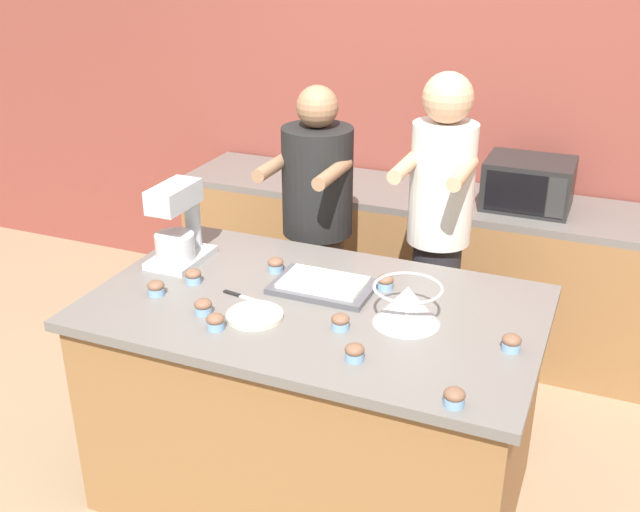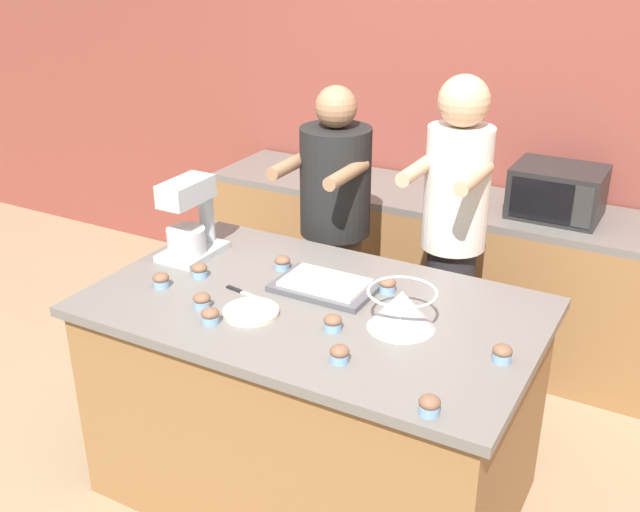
# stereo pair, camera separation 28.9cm
# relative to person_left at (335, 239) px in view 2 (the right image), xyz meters

# --- Properties ---
(ground_plane) EXTENTS (16.00, 16.00, 0.00)m
(ground_plane) POSITION_rel_person_left_xyz_m (0.32, -0.78, -0.83)
(ground_plane) COLOR #937A5B
(back_wall) EXTENTS (10.00, 0.06, 2.70)m
(back_wall) POSITION_rel_person_left_xyz_m (0.32, 1.08, 0.52)
(back_wall) COLOR brown
(back_wall) RESTS_ON ground_plane
(island_counter) EXTENTS (1.75, 1.06, 0.92)m
(island_counter) POSITION_rel_person_left_xyz_m (0.32, -0.78, -0.37)
(island_counter) COLOR olive
(island_counter) RESTS_ON ground_plane
(back_counter) EXTENTS (2.80, 0.60, 0.88)m
(back_counter) POSITION_rel_person_left_xyz_m (0.32, 0.73, -0.39)
(back_counter) COLOR olive
(back_counter) RESTS_ON ground_plane
(person_left) EXTENTS (0.36, 0.51, 1.60)m
(person_left) POSITION_rel_person_left_xyz_m (0.00, 0.00, 0.00)
(person_left) COLOR brown
(person_left) RESTS_ON ground_plane
(person_right) EXTENTS (0.31, 0.49, 1.70)m
(person_right) POSITION_rel_person_left_xyz_m (0.61, -0.00, 0.08)
(person_right) COLOR #232328
(person_right) RESTS_ON ground_plane
(stand_mixer) EXTENTS (0.20, 0.30, 0.36)m
(stand_mixer) POSITION_rel_person_left_xyz_m (-0.38, -0.64, 0.24)
(stand_mixer) COLOR #B2B7BC
(stand_mixer) RESTS_ON island_counter
(mixing_bowl) EXTENTS (0.26, 0.26, 0.15)m
(mixing_bowl) POSITION_rel_person_left_xyz_m (0.69, -0.79, 0.16)
(mixing_bowl) COLOR #BCBCC1
(mixing_bowl) RESTS_ON island_counter
(baking_tray) EXTENTS (0.41, 0.27, 0.04)m
(baking_tray) POSITION_rel_person_left_xyz_m (0.30, -0.66, 0.10)
(baking_tray) COLOR #4C4C51
(baking_tray) RESTS_ON island_counter
(microwave_oven) EXTENTS (0.45, 0.36, 0.26)m
(microwave_oven) POSITION_rel_person_left_xyz_m (0.91, 0.73, 0.18)
(microwave_oven) COLOR black
(microwave_oven) RESTS_ON back_counter
(small_plate) EXTENTS (0.22, 0.22, 0.02)m
(small_plate) POSITION_rel_person_left_xyz_m (0.15, -0.97, 0.09)
(small_plate) COLOR beige
(small_plate) RESTS_ON island_counter
(knife) EXTENTS (0.22, 0.05, 0.01)m
(knife) POSITION_rel_person_left_xyz_m (0.04, -0.85, 0.08)
(knife) COLOR #BCBCC1
(knife) RESTS_ON island_counter
(cupcake_0) EXTENTS (0.07, 0.07, 0.06)m
(cupcake_0) POSITION_rel_person_left_xyz_m (-0.29, -0.96, 0.11)
(cupcake_0) COLOR #759EC6
(cupcake_0) RESTS_ON island_counter
(cupcake_1) EXTENTS (0.07, 0.07, 0.06)m
(cupcake_1) POSITION_rel_person_left_xyz_m (0.05, -0.57, 0.11)
(cupcake_1) COLOR #759EC6
(cupcake_1) RESTS_ON island_counter
(cupcake_2) EXTENTS (0.07, 0.07, 0.06)m
(cupcake_2) POSITION_rel_person_left_xyz_m (-0.22, -0.81, 0.11)
(cupcake_2) COLOR #759EC6
(cupcake_2) RESTS_ON island_counter
(cupcake_3) EXTENTS (0.07, 0.07, 0.06)m
(cupcake_3) POSITION_rel_person_left_xyz_m (0.60, -1.11, 0.11)
(cupcake_3) COLOR #759EC6
(cupcake_3) RESTS_ON island_counter
(cupcake_4) EXTENTS (0.07, 0.07, 0.06)m
(cupcake_4) POSITION_rel_person_left_xyz_m (0.48, -0.93, 0.11)
(cupcake_4) COLOR #759EC6
(cupcake_4) RESTS_ON island_counter
(cupcake_5) EXTENTS (0.07, 0.07, 0.06)m
(cupcake_5) POSITION_rel_person_left_xyz_m (-0.04, -1.02, 0.11)
(cupcake_5) COLOR #759EC6
(cupcake_5) RESTS_ON island_counter
(cupcake_6) EXTENTS (0.07, 0.07, 0.06)m
(cupcake_6) POSITION_rel_person_left_xyz_m (0.53, -0.55, 0.11)
(cupcake_6) COLOR #759EC6
(cupcake_6) RESTS_ON island_counter
(cupcake_7) EXTENTS (0.07, 0.07, 0.06)m
(cupcake_7) POSITION_rel_person_left_xyz_m (0.98, -1.24, 0.11)
(cupcake_7) COLOR #759EC6
(cupcake_7) RESTS_ON island_counter
(cupcake_8) EXTENTS (0.07, 0.07, 0.06)m
(cupcake_8) POSITION_rel_person_left_xyz_m (1.09, -0.84, 0.11)
(cupcake_8) COLOR #759EC6
(cupcake_8) RESTS_ON island_counter
(cupcake_9) EXTENTS (0.07, 0.07, 0.06)m
(cupcake_9) POSITION_rel_person_left_xyz_m (0.06, -1.10, 0.11)
(cupcake_9) COLOR #759EC6
(cupcake_9) RESTS_ON island_counter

